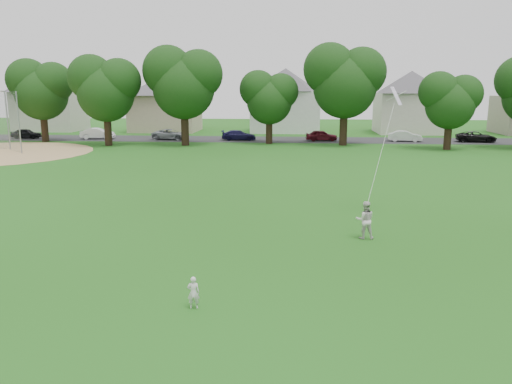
{
  "coord_description": "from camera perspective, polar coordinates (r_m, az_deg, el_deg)",
  "views": [
    {
      "loc": [
        1.45,
        -14.33,
        5.73
      ],
      "look_at": [
        0.14,
        2.0,
        2.3
      ],
      "focal_mm": 35.0,
      "sensor_mm": 36.0,
      "label": 1
    }
  ],
  "objects": [
    {
      "name": "kite",
      "position": [
        21.34,
        14.2,
        4.72
      ],
      "size": [
        1.23,
        2.56,
        6.19
      ],
      "color": "silver",
      "rests_on": "ground"
    },
    {
      "name": "older_boy",
      "position": [
        19.68,
        12.35,
        -3.14
      ],
      "size": [
        0.73,
        0.58,
        1.48
      ],
      "primitive_type": "imported",
      "rotation": [
        0.0,
        0.0,
        3.16
      ],
      "color": "beige",
      "rests_on": "ground"
    },
    {
      "name": "ground",
      "position": [
        15.5,
        -1.14,
        -9.87
      ],
      "size": [
        160.0,
        160.0,
        0.0
      ],
      "primitive_type": "plane",
      "color": "#1D4F12",
      "rests_on": "ground"
    },
    {
      "name": "street",
      "position": [
        56.63,
        3.11,
        6.0
      ],
      "size": [
        90.0,
        7.0,
        0.01
      ],
      "primitive_type": "cube",
      "color": "#2D2D30",
      "rests_on": "ground"
    },
    {
      "name": "parked_cars",
      "position": [
        55.57,
        5.33,
        6.47
      ],
      "size": [
        62.82,
        2.42,
        1.25
      ],
      "color": "black",
      "rests_on": "ground"
    },
    {
      "name": "tree_row",
      "position": [
        50.38,
        4.33,
        12.27
      ],
      "size": [
        80.61,
        8.92,
        10.39
      ],
      "color": "black",
      "rests_on": "ground"
    },
    {
      "name": "toddler",
      "position": [
        13.49,
        -7.17,
        -11.33
      ],
      "size": [
        0.35,
        0.26,
        0.89
      ],
      "primitive_type": "imported",
      "rotation": [
        0.0,
        0.0,
        3.28
      ],
      "color": "silver",
      "rests_on": "ground"
    },
    {
      "name": "house_row",
      "position": [
        66.33,
        4.73,
        10.91
      ],
      "size": [
        77.09,
        14.2,
        9.68
      ],
      "color": "beige",
      "rests_on": "ground"
    }
  ]
}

